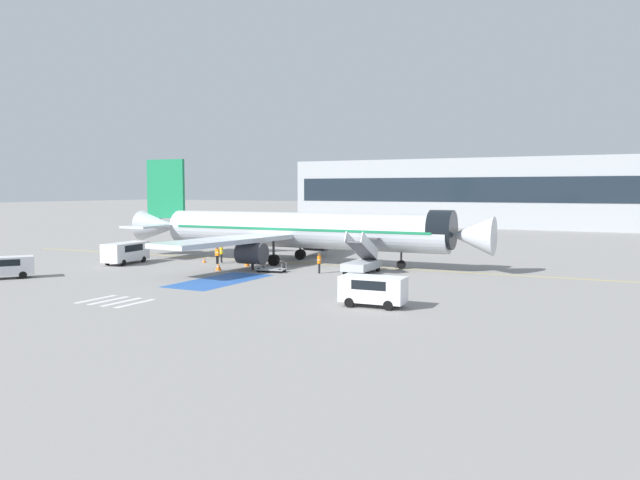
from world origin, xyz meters
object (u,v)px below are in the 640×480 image
at_px(service_van_2, 126,251).
at_px(traffic_cone_2, 204,260).
at_px(ground_crew_2, 221,252).
at_px(ground_crew_1, 253,260).
at_px(service_van_0, 3,266).
at_px(baggage_cart, 271,269).
at_px(ground_crew_0, 217,254).
at_px(traffic_cone_0, 218,267).
at_px(boarding_stairs_forward, 362,262).
at_px(service_van_1, 373,288).
at_px(terminal_building, 496,193).
at_px(traffic_cone_1, 247,263).
at_px(airliner, 295,230).
at_px(ground_crew_3, 319,262).
at_px(fuel_tanker, 320,232).

bearing_deg(service_van_2, traffic_cone_2, -151.88).
xyz_separation_m(ground_crew_2, traffic_cone_2, (-1.54, -0.89, -0.81)).
bearing_deg(ground_crew_2, traffic_cone_2, 103.72).
bearing_deg(ground_crew_1, traffic_cone_2, 171.40).
xyz_separation_m(service_van_0, baggage_cart, (17.97, 14.21, -0.87)).
xyz_separation_m(ground_crew_0, traffic_cone_2, (-1.91, 0.31, -0.78)).
height_order(service_van_0, traffic_cone_0, service_van_0).
xyz_separation_m(boarding_stairs_forward, service_van_1, (7.12, -14.66, 0.22)).
height_order(service_van_1, baggage_cart, service_van_1).
relative_size(ground_crew_0, traffic_cone_0, 2.59).
bearing_deg(ground_crew_2, ground_crew_0, -179.10).
distance_m(traffic_cone_2, terminal_building, 77.07).
bearing_deg(ground_crew_1, service_van_0, -126.34).
height_order(boarding_stairs_forward, traffic_cone_1, boarding_stairs_forward).
xyz_separation_m(ground_crew_1, terminal_building, (6.59, 78.12, 5.92)).
height_order(boarding_stairs_forward, service_van_1, boarding_stairs_forward).
distance_m(airliner, traffic_cone_0, 9.68).
height_order(baggage_cart, ground_crew_3, ground_crew_3).
height_order(service_van_0, ground_crew_3, service_van_0).
relative_size(boarding_stairs_forward, terminal_building, 0.06).
bearing_deg(ground_crew_1, terminal_building, 95.73).
bearing_deg(traffic_cone_1, service_van_1, -36.23).
xyz_separation_m(boarding_stairs_forward, terminal_building, (-3.44, 75.39, 5.87)).
relative_size(boarding_stairs_forward, service_van_1, 1.23).
distance_m(fuel_tanker, traffic_cone_2, 24.41).
bearing_deg(boarding_stairs_forward, baggage_cart, -159.68).
height_order(airliner, traffic_cone_0, airliner).
bearing_deg(boarding_stairs_forward, service_van_1, -66.03).
bearing_deg(service_van_1, ground_crew_0, 54.65).
height_order(airliner, baggage_cart, airliner).
height_order(airliner, service_van_0, airliner).
bearing_deg(airliner, ground_crew_2, -67.20).
distance_m(fuel_tanker, service_van_0, 42.62).
relative_size(boarding_stairs_forward, service_van_0, 1.06).
xyz_separation_m(service_van_0, traffic_cone_2, (7.87, 17.33, -0.90)).
xyz_separation_m(baggage_cart, traffic_cone_1, (-4.45, 2.61, 0.06)).
xyz_separation_m(service_van_0, ground_crew_0, (9.78, 17.01, -0.12)).
bearing_deg(ground_crew_3, ground_crew_1, 93.03).
distance_m(ground_crew_3, traffic_cone_2, 14.55).
bearing_deg(traffic_cone_0, traffic_cone_1, 82.02).
distance_m(airliner, boarding_stairs_forward, 10.43).
height_order(baggage_cart, traffic_cone_0, baggage_cart).
xyz_separation_m(service_van_2, traffic_cone_2, (6.48, 4.52, -1.07)).
height_order(ground_crew_2, traffic_cone_0, ground_crew_2).
distance_m(service_van_1, ground_crew_3, 16.53).
bearing_deg(ground_crew_3, baggage_cart, 102.04).
relative_size(boarding_stairs_forward, service_van_2, 0.97).
height_order(service_van_0, service_van_1, service_van_1).
xyz_separation_m(traffic_cone_0, traffic_cone_1, (0.55, 3.94, -0.02)).
xyz_separation_m(service_van_1, ground_crew_0, (-23.01, 14.31, -0.19)).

